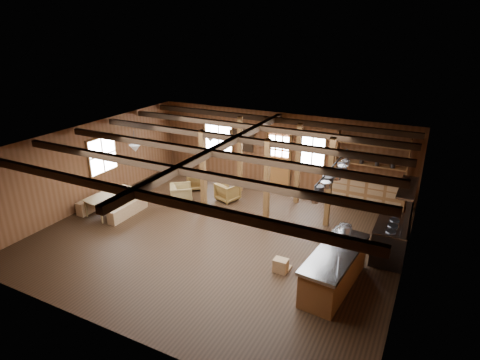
% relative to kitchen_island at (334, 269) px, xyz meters
% --- Properties ---
extents(room, '(10.04, 9.04, 2.84)m').
position_rel_kitchen_island_xyz_m(room, '(-3.60, 0.98, 0.92)').
color(room, black).
rests_on(room, ground).
extents(ceiling_joists, '(9.80, 8.82, 0.18)m').
position_rel_kitchen_island_xyz_m(ceiling_joists, '(-3.60, 1.16, 2.20)').
color(ceiling_joists, black).
rests_on(ceiling_joists, ceiling).
extents(timber_posts, '(3.95, 2.35, 2.80)m').
position_rel_kitchen_island_xyz_m(timber_posts, '(-3.08, 3.06, 0.92)').
color(timber_posts, '#4E3216').
rests_on(timber_posts, floor).
extents(back_door, '(1.02, 0.08, 2.15)m').
position_rel_kitchen_island_xyz_m(back_door, '(-3.60, 5.43, 0.40)').
color(back_door, brown).
rests_on(back_door, floor).
extents(window_back_left, '(1.32, 0.06, 1.32)m').
position_rel_kitchen_island_xyz_m(window_back_left, '(-6.20, 5.44, 1.12)').
color(window_back_left, white).
rests_on(window_back_left, wall_back).
extents(window_back_right, '(1.02, 0.06, 1.32)m').
position_rel_kitchen_island_xyz_m(window_back_right, '(-2.30, 5.44, 1.12)').
color(window_back_right, white).
rests_on(window_back_right, wall_back).
extents(window_left, '(0.14, 1.24, 1.32)m').
position_rel_kitchen_island_xyz_m(window_left, '(-8.56, 1.48, 1.12)').
color(window_left, white).
rests_on(window_left, wall_back).
extents(notice_boards, '(1.08, 0.03, 0.90)m').
position_rel_kitchen_island_xyz_m(notice_boards, '(-5.10, 5.44, 1.16)').
color(notice_boards, beige).
rests_on(notice_boards, wall_back).
extents(back_counter, '(2.55, 0.60, 2.45)m').
position_rel_kitchen_island_xyz_m(back_counter, '(-0.20, 5.18, 0.12)').
color(back_counter, brown).
rests_on(back_counter, floor).
extents(pendant_lamps, '(1.86, 2.36, 0.66)m').
position_rel_kitchen_island_xyz_m(pendant_lamps, '(-5.85, 1.98, 1.77)').
color(pendant_lamps, '#303033').
rests_on(pendant_lamps, ceiling).
extents(pot_rack, '(0.38, 3.00, 0.46)m').
position_rel_kitchen_island_xyz_m(pot_rack, '(-0.52, 1.26, 1.81)').
color(pot_rack, '#303033').
rests_on(pot_rack, ceiling).
extents(kitchen_island, '(1.12, 2.57, 1.20)m').
position_rel_kitchen_island_xyz_m(kitchen_island, '(0.00, 0.00, 0.00)').
color(kitchen_island, brown).
rests_on(kitchen_island, floor).
extents(step_stool, '(0.40, 0.28, 0.35)m').
position_rel_kitchen_island_xyz_m(step_stool, '(-1.33, -0.01, -0.30)').
color(step_stool, brown).
rests_on(step_stool, floor).
extents(commercial_range, '(0.85, 1.66, 2.05)m').
position_rel_kitchen_island_xyz_m(commercial_range, '(1.05, 2.02, 0.18)').
color(commercial_range, '#303033').
rests_on(commercial_range, floor).
extents(dining_table, '(1.18, 1.82, 0.60)m').
position_rel_kitchen_island_xyz_m(dining_table, '(-7.50, 0.71, -0.18)').
color(dining_table, brown).
rests_on(dining_table, floor).
extents(bench_wall, '(0.30, 1.60, 0.44)m').
position_rel_kitchen_island_xyz_m(bench_wall, '(-8.25, 0.71, -0.26)').
color(bench_wall, brown).
rests_on(bench_wall, floor).
extents(bench_aisle, '(0.30, 1.59, 0.44)m').
position_rel_kitchen_island_xyz_m(bench_aisle, '(-6.92, 0.71, -0.26)').
color(bench_aisle, brown).
rests_on(bench_aisle, floor).
extents(armchair_a, '(1.02, 1.02, 0.67)m').
position_rel_kitchen_island_xyz_m(armchair_a, '(-6.17, 3.65, -0.14)').
color(armchair_a, brown).
rests_on(armchair_a, floor).
extents(armchair_b, '(0.88, 0.89, 0.64)m').
position_rel_kitchen_island_xyz_m(armchair_b, '(-4.61, 3.25, -0.16)').
color(armchair_b, brown).
rests_on(armchair_b, floor).
extents(armchair_c, '(1.02, 1.02, 0.67)m').
position_rel_kitchen_island_xyz_m(armchair_c, '(-5.92, 2.30, -0.14)').
color(armchair_c, olive).
rests_on(armchair_c, floor).
extents(counter_pot, '(0.33, 0.33, 0.20)m').
position_rel_kitchen_island_xyz_m(counter_pot, '(-0.04, 1.00, 0.56)').
color(counter_pot, silver).
rests_on(counter_pot, kitchen_island).
extents(bowl, '(0.26, 0.26, 0.06)m').
position_rel_kitchen_island_xyz_m(bowl, '(-0.22, 0.46, 0.49)').
color(bowl, silver).
rests_on(bowl, kitchen_island).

